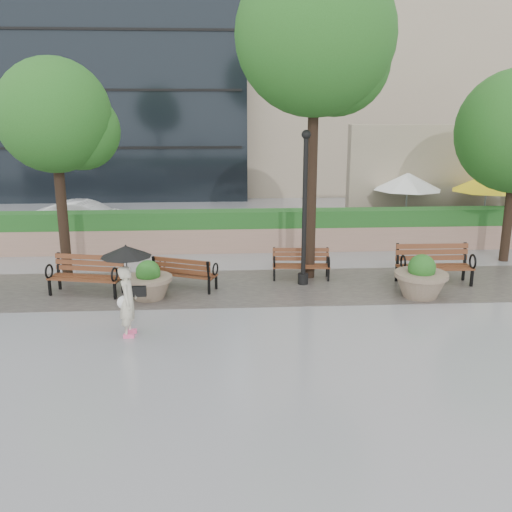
{
  "coord_description": "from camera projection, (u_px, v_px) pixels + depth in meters",
  "views": [
    {
      "loc": [
        -0.33,
        -11.43,
        4.68
      ],
      "look_at": [
        0.5,
        2.08,
        1.1
      ],
      "focal_mm": 40.0,
      "sensor_mm": 36.0,
      "label": 1
    }
  ],
  "objects": [
    {
      "name": "ground",
      "position": [
        239.0,
        330.0,
        12.24
      ],
      "size": [
        100.0,
        100.0,
        0.0
      ],
      "primitive_type": "plane",
      "color": "gray",
      "rests_on": "ground"
    },
    {
      "name": "tree_0",
      "position": [
        61.0,
        120.0,
        14.99
      ],
      "size": [
        3.14,
        2.99,
        5.93
      ],
      "color": "black",
      "rests_on": "ground"
    },
    {
      "name": "cafe_wall",
      "position": [
        476.0,
        177.0,
        21.95
      ],
      "size": [
        10.0,
        0.6,
        4.0
      ],
      "primitive_type": "cube",
      "color": "tan",
      "rests_on": "ground"
    },
    {
      "name": "bench_4",
      "position": [
        434.0,
        273.0,
        15.36
      ],
      "size": [
        1.99,
        0.81,
        1.06
      ],
      "rotation": [
        0.0,
        0.0,
        -0.01
      ],
      "color": "brown",
      "rests_on": "ground"
    },
    {
      "name": "bench_3",
      "position": [
        301.0,
        270.0,
        15.82
      ],
      "size": [
        1.61,
        0.74,
        0.84
      ],
      "rotation": [
        0.0,
        0.0,
        -0.07
      ],
      "color": "brown",
      "rests_on": "ground"
    },
    {
      "name": "car_right",
      "position": [
        85.0,
        217.0,
        21.45
      ],
      "size": [
        3.84,
        1.75,
        1.22
      ],
      "primitive_type": "imported",
      "rotation": [
        0.0,
        0.0,
        1.44
      ],
      "color": "silver",
      "rests_on": "ground"
    },
    {
      "name": "tree_1",
      "position": [
        321.0,
        42.0,
        14.53
      ],
      "size": [
        4.1,
        4.1,
        8.46
      ],
      "color": "black",
      "rests_on": "ground"
    },
    {
      "name": "patio_umb_yellow_a",
      "position": [
        487.0,
        183.0,
        20.46
      ],
      "size": [
        2.5,
        2.5,
        2.3
      ],
      "color": "black",
      "rests_on": "ground"
    },
    {
      "name": "bldg_stone",
      "position": [
        399.0,
        9.0,
        32.48
      ],
      "size": [
        18.0,
        10.0,
        20.0
      ],
      "primitive_type": "cube",
      "color": "tan",
      "rests_on": "ground"
    },
    {
      "name": "planter_right",
      "position": [
        421.0,
        281.0,
        14.28
      ],
      "size": [
        1.32,
        1.32,
        1.11
      ],
      "color": "#7F6B56",
      "rests_on": "ground"
    },
    {
      "name": "planter_left",
      "position": [
        149.0,
        284.0,
        14.18
      ],
      "size": [
        1.18,
        1.18,
        0.99
      ],
      "color": "#7F6B56",
      "rests_on": "ground"
    },
    {
      "name": "bench_2",
      "position": [
        185.0,
        279.0,
        14.96
      ],
      "size": [
        1.75,
        1.24,
        0.88
      ],
      "rotation": [
        0.0,
        0.0,
        2.74
      ],
      "color": "brown",
      "rests_on": "ground"
    },
    {
      "name": "hedge_wall",
      "position": [
        232.0,
        231.0,
        18.83
      ],
      "size": [
        24.0,
        0.8,
        1.35
      ],
      "color": "#9F7767",
      "rests_on": "ground"
    },
    {
      "name": "cobble_strip",
      "position": [
        235.0,
        287.0,
        15.14
      ],
      "size": [
        28.0,
        3.2,
        0.01
      ],
      "primitive_type": "cube",
      "color": "#383330",
      "rests_on": "ground"
    },
    {
      "name": "asphalt_street",
      "position": [
        230.0,
        226.0,
        22.86
      ],
      "size": [
        40.0,
        7.0,
        0.0
      ],
      "primitive_type": "cube",
      "color": "black",
      "rests_on": "ground"
    },
    {
      "name": "bench_1",
      "position": [
        86.0,
        283.0,
        14.52
      ],
      "size": [
        1.94,
        1.12,
        0.98
      ],
      "rotation": [
        0.0,
        0.0,
        -0.22
      ],
      "color": "brown",
      "rests_on": "ground"
    },
    {
      "name": "lamppost",
      "position": [
        304.0,
        219.0,
        14.96
      ],
      "size": [
        0.28,
        0.28,
        4.09
      ],
      "color": "black",
      "rests_on": "ground"
    },
    {
      "name": "pedestrian",
      "position": [
        127.0,
        282.0,
        11.72
      ],
      "size": [
        1.05,
        1.05,
        1.92
      ],
      "rotation": [
        0.0,
        0.0,
        1.51
      ],
      "color": "beige",
      "rests_on": "ground"
    },
    {
      "name": "cafe_hedge",
      "position": [
        485.0,
        229.0,
        20.19
      ],
      "size": [
        8.0,
        0.5,
        0.9
      ],
      "primitive_type": "cube",
      "color": "#1B531E",
      "rests_on": "ground"
    },
    {
      "name": "patio_umb_white",
      "position": [
        408.0,
        182.0,
        20.75
      ],
      "size": [
        2.5,
        2.5,
        2.3
      ],
      "color": "black",
      "rests_on": "ground"
    }
  ]
}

